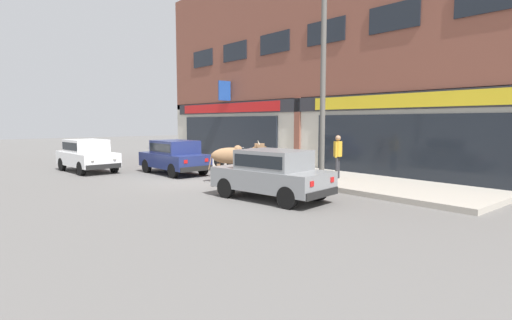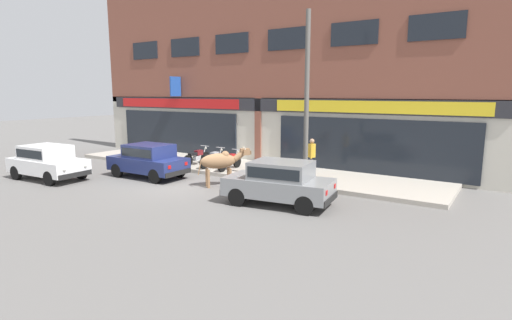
{
  "view_description": "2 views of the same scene",
  "coord_description": "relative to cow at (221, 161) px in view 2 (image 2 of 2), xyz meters",
  "views": [
    {
      "loc": [
        13.23,
        -7.99,
        2.29
      ],
      "look_at": [
        2.64,
        1.0,
        0.93
      ],
      "focal_mm": 28.0,
      "sensor_mm": 36.0,
      "label": 1
    },
    {
      "loc": [
        11.09,
        -11.25,
        3.67
      ],
      "look_at": [
        3.05,
        1.0,
        1.18
      ],
      "focal_mm": 28.0,
      "sensor_mm": 36.0,
      "label": 2
    }
  ],
  "objects": [
    {
      "name": "pedestrian",
      "position": [
        2.5,
        2.97,
        0.15
      ],
      "size": [
        0.32,
        0.48,
        1.6
      ],
      "color": "#2D2D33",
      "rests_on": "sidewalk"
    },
    {
      "name": "motorcycle_1",
      "position": [
        -2.36,
        2.37,
        -0.45
      ],
      "size": [
        0.52,
        1.81,
        0.88
      ],
      "color": "black",
      "rests_on": "sidewalk"
    },
    {
      "name": "shop_building",
      "position": [
        -1.49,
        5.25,
        3.93
      ],
      "size": [
        23.0,
        1.4,
        10.26
      ],
      "color": "brown",
      "rests_on": "ground"
    },
    {
      "name": "motorcycle_2",
      "position": [
        -1.28,
        2.27,
        -0.45
      ],
      "size": [
        0.52,
        1.81,
        0.88
      ],
      "color": "black",
      "rests_on": "sidewalk"
    },
    {
      "name": "ground_plane",
      "position": [
        -1.48,
        -0.86,
        -1.01
      ],
      "size": [
        90.0,
        90.0,
        0.0
      ],
      "primitive_type": "plane",
      "color": "#605E5B"
    },
    {
      "name": "car_2",
      "position": [
        3.24,
        -1.02,
        -0.19
      ],
      "size": [
        3.76,
        2.07,
        1.46
      ],
      "color": "black",
      "rests_on": "ground"
    },
    {
      "name": "sidewalk",
      "position": [
        -1.48,
        3.16,
        -0.92
      ],
      "size": [
        19.0,
        3.66,
        0.17
      ],
      "primitive_type": "cube",
      "color": "#A8A093",
      "rests_on": "ground"
    },
    {
      "name": "utility_pole",
      "position": [
        2.86,
        1.64,
        2.41
      ],
      "size": [
        0.18,
        0.18,
        6.49
      ],
      "primitive_type": "cylinder",
      "color": "#595651",
      "rests_on": "sidewalk"
    },
    {
      "name": "motorcycle_0",
      "position": [
        -3.4,
        2.41,
        -0.45
      ],
      "size": [
        0.52,
        1.81,
        0.88
      ],
      "color": "black",
      "rests_on": "sidewalk"
    },
    {
      "name": "car_1",
      "position": [
        -3.68,
        -0.41,
        -0.19
      ],
      "size": [
        3.65,
        1.69,
        1.46
      ],
      "color": "black",
      "rests_on": "ground"
    },
    {
      "name": "cow",
      "position": [
        0.0,
        0.0,
        0.0
      ],
      "size": [
        1.55,
        1.79,
        1.61
      ],
      "color": "#936B47",
      "rests_on": "ground"
    },
    {
      "name": "car_0",
      "position": [
        -6.96,
        -3.05,
        -0.19
      ],
      "size": [
        3.69,
        1.82,
        1.46
      ],
      "color": "black",
      "rests_on": "ground"
    }
  ]
}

